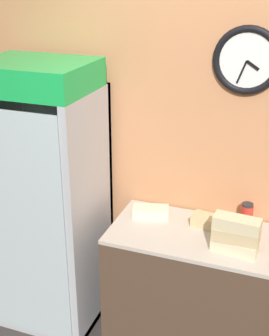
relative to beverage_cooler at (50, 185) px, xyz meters
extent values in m
cube|color=tan|center=(1.27, 0.32, 0.32)|extent=(5.20, 0.06, 2.70)
torus|color=black|center=(1.22, 0.27, 0.88)|extent=(0.40, 0.04, 0.40)
cylinder|color=white|center=(1.22, 0.27, 0.88)|extent=(0.33, 0.01, 0.33)
cube|color=black|center=(1.26, 0.26, 0.86)|extent=(0.08, 0.01, 0.06)
cube|color=black|center=(1.20, 0.26, 0.82)|extent=(0.06, 0.01, 0.14)
cube|color=#4C3828|center=(1.27, -0.02, -0.60)|extent=(1.54, 0.58, 0.85)
cube|color=#BCB2A3|center=(1.27, -0.02, -0.16)|extent=(1.54, 0.58, 0.02)
cube|color=#B2B7BC|center=(0.00, 0.25, -0.17)|extent=(0.71, 0.04, 1.71)
cube|color=#B2B7BC|center=(-0.33, -0.04, -0.17)|extent=(0.05, 0.62, 1.71)
cube|color=#B2B7BC|center=(0.33, -0.04, -0.17)|extent=(0.05, 0.62, 1.71)
cube|color=#B2B7BC|center=(0.00, -0.04, -1.00)|extent=(0.71, 0.62, 0.05)
cube|color=white|center=(0.00, 0.22, -0.17)|extent=(0.61, 0.02, 1.61)
cube|color=silver|center=(0.00, -0.36, -0.17)|extent=(0.61, 0.01, 1.61)
cube|color=green|center=(0.00, -0.07, 0.78)|extent=(0.71, 0.56, 0.18)
cube|color=silver|center=(0.00, -0.06, -0.62)|extent=(0.59, 0.50, 0.01)
cube|color=silver|center=(0.00, -0.06, -0.31)|extent=(0.59, 0.50, 0.01)
cube|color=silver|center=(0.00, -0.06, -0.01)|extent=(0.59, 0.50, 0.01)
cube|color=silver|center=(0.00, -0.06, 0.30)|extent=(0.59, 0.50, 0.01)
cylinder|color=#B2BCCC|center=(-0.07, -0.27, 0.36)|extent=(0.08, 0.08, 0.11)
cylinder|color=#B2BCCC|center=(-0.07, -0.27, 0.44)|extent=(0.03, 0.03, 0.05)
cylinder|color=#72337F|center=(0.08, -0.27, 0.36)|extent=(0.06, 0.06, 0.12)
cylinder|color=#72337F|center=(0.08, -0.27, 0.45)|extent=(0.03, 0.03, 0.05)
cylinder|color=#72337F|center=(-0.22, -0.27, -0.54)|extent=(0.06, 0.06, 0.15)
cylinder|color=#72337F|center=(-0.22, -0.27, -0.43)|extent=(0.03, 0.03, 0.06)
cylinder|color=gold|center=(0.20, -0.27, -0.24)|extent=(0.08, 0.08, 0.12)
cylinder|color=gold|center=(0.20, -0.27, -0.16)|extent=(0.03, 0.03, 0.05)
cylinder|color=#2D6B38|center=(-0.02, -0.27, -0.54)|extent=(0.08, 0.08, 0.15)
cylinder|color=#2D6B38|center=(-0.02, -0.27, -0.44)|extent=(0.03, 0.03, 0.06)
cylinder|color=#72337F|center=(-0.05, -0.27, -0.25)|extent=(0.06, 0.06, 0.12)
cylinder|color=#72337F|center=(-0.05, -0.27, -0.16)|extent=(0.02, 0.02, 0.05)
cube|color=beige|center=(1.30, -0.15, -0.11)|extent=(0.28, 0.14, 0.08)
cube|color=tan|center=(1.30, -0.15, -0.04)|extent=(0.27, 0.12, 0.08)
cube|color=beige|center=(1.30, -0.15, 0.04)|extent=(0.27, 0.13, 0.08)
cube|color=beige|center=(0.71, 0.08, -0.11)|extent=(0.26, 0.17, 0.07)
cube|color=tan|center=(1.11, 0.08, -0.11)|extent=(0.25, 0.15, 0.08)
cylinder|color=#B72D23|center=(1.32, 0.20, -0.08)|extent=(0.08, 0.08, 0.13)
cylinder|color=#262628|center=(1.32, 0.20, -0.01)|extent=(0.07, 0.07, 0.01)
camera|label=1|loc=(1.56, -2.52, 1.39)|focal=50.00mm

